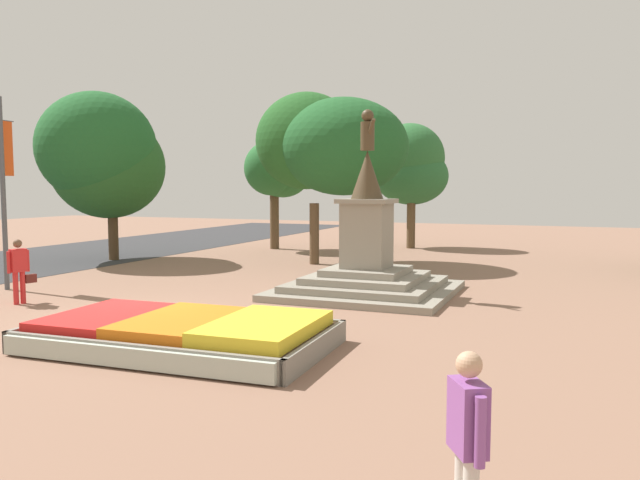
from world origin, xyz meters
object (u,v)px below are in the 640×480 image
Objects in this scene: flower_planter at (183,334)px; statue_monument at (367,263)px; banner_pole at (4,190)px; pedestrian_with_handbag at (19,268)px; pedestrian_near_planter at (468,437)px.

flower_planter is 1.10× the size of statue_monument.
pedestrian_with_handbag is (2.18, -1.53, -1.97)m from banner_pole.
banner_pole reaches higher than pedestrian_near_planter.
flower_planter is at bearing 142.28° from pedestrian_near_planter.
pedestrian_with_handbag is at bearing 151.40° from pedestrian_near_planter.
banner_pole is at bearing -161.99° from statue_monument.
pedestrian_near_planter is (14.42, -8.20, -1.93)m from banner_pole.
flower_planter is 9.66m from banner_pole.
banner_pole is at bearing 144.99° from pedestrian_with_handbag.
statue_monument is at bearing 31.59° from pedestrian_with_handbag.
flower_planter is 1.01× the size of banner_pole.
pedestrian_near_planter reaches higher than pedestrian_with_handbag.
pedestrian_with_handbag is 13.94m from pedestrian_near_planter.
banner_pole reaches higher than pedestrian_with_handbag.
banner_pole is (-8.55, 3.66, 2.62)m from flower_planter.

